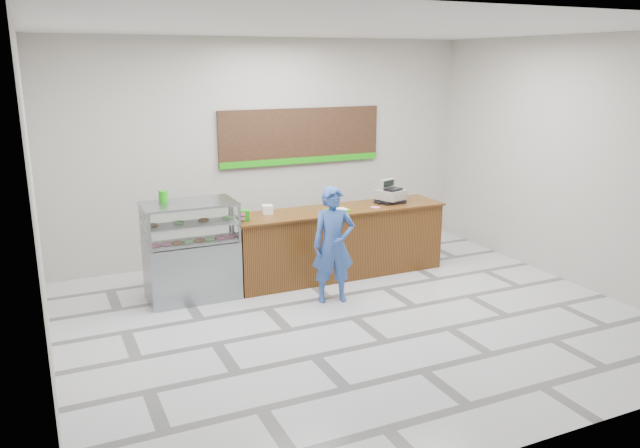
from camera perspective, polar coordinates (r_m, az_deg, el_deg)
name	(u,v)px	position (r m, az deg, el deg)	size (l,w,h in m)	color
floor	(354,318)	(7.96, 3.16, -8.55)	(7.00, 7.00, 0.00)	#BBBBC0
back_wall	(269,150)	(10.15, -4.69, 6.78)	(7.00, 7.00, 0.00)	#B6B1A8
ceiling	(359,27)	(7.32, 3.56, 17.51)	(7.00, 7.00, 0.00)	silver
sales_counter	(339,242)	(9.32, 1.74, -1.66)	(3.26, 0.76, 1.03)	brown
display_case	(191,250)	(8.55, -11.70, -2.35)	(1.22, 0.72, 1.33)	gray
menu_board	(301,137)	(10.29, -1.73, 7.96)	(2.80, 0.06, 0.90)	black
cash_register	(390,194)	(9.63, 6.43, 2.74)	(0.47, 0.48, 0.34)	black
card_terminal	(378,203)	(9.53, 5.35, 1.96)	(0.07, 0.14, 0.04)	black
serving_tray	(338,210)	(9.05, 1.62, 1.28)	(0.35, 0.27, 0.02)	#3BB300
napkin_box	(268,209)	(8.90, -4.81, 1.34)	(0.14, 0.14, 0.12)	white
straw_cup	(238,212)	(8.79, -7.54, 1.10)	(0.08, 0.08, 0.13)	silver
promo_box	(244,215)	(8.54, -7.00, 0.79)	(0.16, 0.11, 0.14)	#1EA910
donut_decal	(375,207)	(9.29, 5.09, 1.54)	(0.14, 0.14, 0.00)	pink
green_cup_left	(164,197)	(8.47, -14.04, 2.44)	(0.10, 0.10, 0.15)	#1EA910
green_cup_right	(162,196)	(8.55, -14.25, 2.53)	(0.09, 0.09, 0.15)	#1EA910
customer	(333,245)	(8.25, 1.23, -1.92)	(0.57, 0.37, 1.56)	#3154A2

